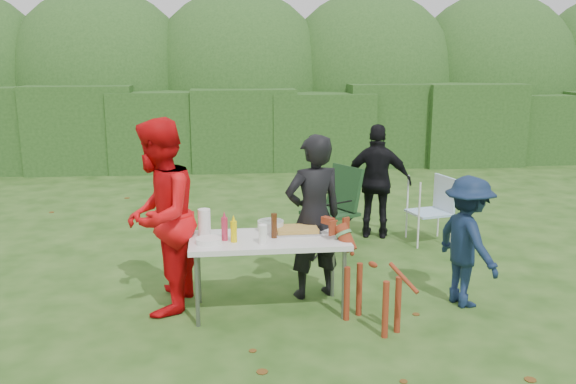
{
  "coord_description": "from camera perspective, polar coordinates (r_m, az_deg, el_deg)",
  "views": [
    {
      "loc": [
        -0.59,
        -5.37,
        2.45
      ],
      "look_at": [
        0.16,
        0.97,
        1.0
      ],
      "focal_mm": 38.0,
      "sensor_mm": 36.0,
      "label": 1
    }
  ],
  "objects": [
    {
      "name": "plate_stack",
      "position": [
        5.69,
        -7.44,
        -4.54
      ],
      "size": [
        0.24,
        0.24,
        0.05
      ],
      "primitive_type": "cylinder",
      "color": "white",
      "rests_on": "folding_table"
    },
    {
      "name": "mustard_bottle",
      "position": [
        5.68,
        -5.1,
        -3.71
      ],
      "size": [
        0.06,
        0.06,
        0.2
      ],
      "primitive_type": "cylinder",
      "color": "yellow",
      "rests_on": "folding_table"
    },
    {
      "name": "pasta_bowl",
      "position": [
        6.04,
        -1.64,
        -3.17
      ],
      "size": [
        0.26,
        0.26,
        0.1
      ],
      "primitive_type": "cylinder",
      "color": "silver",
      "rests_on": "folding_table"
    },
    {
      "name": "cup_stack",
      "position": [
        5.62,
        -2.37,
        -3.98
      ],
      "size": [
        0.08,
        0.08,
        0.18
      ],
      "primitive_type": "cylinder",
      "color": "white",
      "rests_on": "folding_table"
    },
    {
      "name": "person_cook",
      "position": [
        6.16,
        2.41,
        -2.35
      ],
      "size": [
        0.7,
        0.55,
        1.69
      ],
      "primitive_type": "imported",
      "rotation": [
        0.0,
        0.0,
        3.4
      ],
      "color": "black",
      "rests_on": "ground"
    },
    {
      "name": "food_tray",
      "position": [
        5.98,
        0.85,
        -3.73
      ],
      "size": [
        0.45,
        0.3,
        0.02
      ],
      "primitive_type": "cube",
      "color": "#B7B7BA",
      "rests_on": "folding_table"
    },
    {
      "name": "child",
      "position": [
        6.25,
        16.45,
        -4.47
      ],
      "size": [
        0.67,
        0.93,
        1.3
      ],
      "primitive_type": "imported",
      "rotation": [
        0.0,
        0.0,
        1.81
      ],
      "color": "#11203D",
      "rests_on": "ground"
    },
    {
      "name": "person_red_jacket",
      "position": [
        5.92,
        -11.97,
        -2.28
      ],
      "size": [
        0.86,
        1.02,
        1.88
      ],
      "primitive_type": "imported",
      "rotation": [
        0.0,
        0.0,
        -1.75
      ],
      "color": "red",
      "rests_on": "ground"
    },
    {
      "name": "beer_bottle",
      "position": [
        5.78,
        -1.31,
        -3.16
      ],
      "size": [
        0.06,
        0.06,
        0.24
      ],
      "primitive_type": "cylinder",
      "color": "#47230F",
      "rests_on": "folding_table"
    },
    {
      "name": "paper_towel_roll",
      "position": [
        5.91,
        -7.84,
        -2.83
      ],
      "size": [
        0.12,
        0.12,
        0.26
      ],
      "primitive_type": "cylinder",
      "color": "white",
      "rests_on": "folding_table"
    },
    {
      "name": "folding_table",
      "position": [
        5.83,
        -1.82,
        -4.8
      ],
      "size": [
        1.5,
        0.7,
        0.74
      ],
      "color": "silver",
      "rests_on": "ground"
    },
    {
      "name": "dog",
      "position": [
        5.63,
        7.9,
        -8.11
      ],
      "size": [
        0.84,
        1.0,
        0.9
      ],
      "primitive_type": null,
      "rotation": [
        0.0,
        0.0,
        2.15
      ],
      "color": "maroon",
      "rests_on": "ground"
    },
    {
      "name": "person_black_puffy",
      "position": [
        8.29,
        8.36,
        0.98
      ],
      "size": [
        0.98,
        0.63,
        1.55
      ],
      "primitive_type": "imported",
      "rotation": [
        0.0,
        0.0,
        2.84
      ],
      "color": "black",
      "rests_on": "ground"
    },
    {
      "name": "ground",
      "position": [
        5.93,
        -0.46,
        -11.59
      ],
      "size": [
        80.0,
        80.0,
        0.0
      ],
      "primitive_type": "plane",
      "color": "#1E4211"
    },
    {
      "name": "focaccia_bread",
      "position": [
        5.97,
        0.85,
        -3.48
      ],
      "size": [
        0.4,
        0.26,
        0.04
      ],
      "primitive_type": "cube",
      "color": "gold",
      "rests_on": "food_tray"
    },
    {
      "name": "lawn_chair",
      "position": [
        8.25,
        13.08,
        -1.62
      ],
      "size": [
        0.63,
        0.63,
        0.89
      ],
      "primitive_type": null,
      "rotation": [
        0.0,
        0.0,
        3.37
      ],
      "color": "#59A9E3",
      "rests_on": "ground"
    },
    {
      "name": "camping_chair",
      "position": [
        7.77,
        3.93,
        -1.54
      ],
      "size": [
        0.9,
        0.9,
        1.06
      ],
      "primitive_type": null,
      "rotation": [
        0.0,
        0.0,
        3.64
      ],
      "color": "#1A3A1C",
      "rests_on": "ground"
    },
    {
      "name": "hedge_row",
      "position": [
        13.48,
        -4.25,
        5.93
      ],
      "size": [
        22.0,
        1.4,
        1.7
      ],
      "primitive_type": "cube",
      "color": "#23471C",
      "rests_on": "ground"
    },
    {
      "name": "shrub_backdrop",
      "position": [
        15.01,
        -4.58,
        9.49
      ],
      "size": [
        20.0,
        2.6,
        3.2
      ],
      "primitive_type": "ellipsoid",
      "color": "#3D6628",
      "rests_on": "ground"
    },
    {
      "name": "ketchup_bottle",
      "position": [
        5.74,
        -5.96,
        -3.46
      ],
      "size": [
        0.06,
        0.06,
        0.22
      ],
      "primitive_type": "cylinder",
      "color": "#B52643",
      "rests_on": "folding_table"
    }
  ]
}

